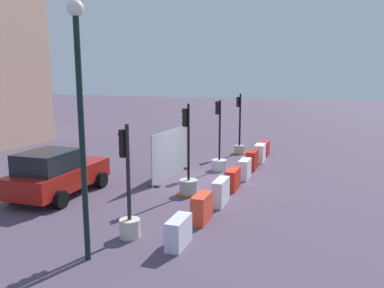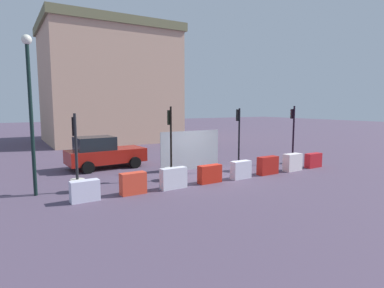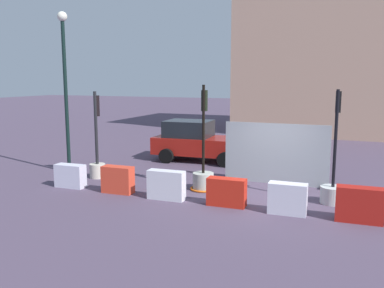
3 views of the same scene
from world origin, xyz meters
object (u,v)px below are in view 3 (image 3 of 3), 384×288
Objects in this scene: traffic_light_0 at (97,159)px; construction_barrier_2 at (166,185)px; construction_barrier_4 at (288,199)px; traffic_light_2 at (333,185)px; construction_barrier_1 at (118,180)px; construction_barrier_0 at (70,176)px; car_red_compact at (198,141)px; traffic_light_1 at (203,175)px; street_lamp_post at (65,74)px; construction_barrier_3 at (227,192)px; construction_barrier_5 at (359,205)px.

construction_barrier_2 is (3.51, -1.53, -0.25)m from traffic_light_0.
traffic_light_2 is at bearing 54.42° from construction_barrier_4.
construction_barrier_1 is (-6.34, -1.41, -0.12)m from traffic_light_2.
traffic_light_0 is 3.06× the size of construction_barrier_4.
car_red_compact is at bearing 68.69° from construction_barrier_0.
street_lamp_post is (-5.63, 0.36, 3.24)m from traffic_light_1.
construction_barrier_3 is 7.82m from street_lamp_post.
traffic_light_2 is 1.58m from construction_barrier_5.
construction_barrier_2 is at bearing -179.27° from construction_barrier_5.
traffic_light_2 is 7.36m from car_red_compact.
construction_barrier_2 is at bearing -113.57° from traffic_light_1.
construction_barrier_2 is at bearing -19.87° from street_lamp_post.
construction_barrier_4 reaches higher than construction_barrier_0.
car_red_compact reaches higher than construction_barrier_3.
construction_barrier_1 is 0.91× the size of construction_barrier_3.
construction_barrier_2 is (3.55, -0.05, 0.05)m from construction_barrier_0.
construction_barrier_0 is 0.90× the size of construction_barrier_2.
traffic_light_1 is 3.30× the size of construction_barrier_0.
construction_barrier_0 is at bearing -50.39° from street_lamp_post.
construction_barrier_5 is (8.84, -1.47, -0.24)m from traffic_light_0.
street_lamp_post is (-9.61, 0.33, 3.20)m from traffic_light_2.
construction_barrier_5 is at bearing -0.01° from construction_barrier_1.
traffic_light_1 is at bearing 66.43° from construction_barrier_2.
car_red_compact is 0.71× the size of street_lamp_post.
construction_barrier_3 is at bearing -61.65° from car_red_compact.
traffic_light_2 is 6.49m from construction_barrier_1.
traffic_light_0 reaches higher than construction_barrier_0.
construction_barrier_2 reaches higher than construction_barrier_3.
street_lamp_post reaches higher than traffic_light_1.
car_red_compact is at bearing 102.27° from construction_barrier_2.
construction_barrier_2 reaches higher than construction_barrier_0.
traffic_light_0 is 2.33m from construction_barrier_1.
street_lamp_post is (-8.56, 1.80, 3.32)m from construction_barrier_4.
car_red_compact is 6.22m from street_lamp_post.
car_red_compact is (2.27, 5.82, 0.47)m from construction_barrier_0.
car_red_compact reaches higher than construction_barrier_5.
construction_barrier_3 is at bearing 0.08° from construction_barrier_1.
traffic_light_1 reaches higher than construction_barrier_3.
construction_barrier_3 is (-2.76, -1.40, -0.14)m from traffic_light_2.
traffic_light_1 is 3.05× the size of construction_barrier_3.
construction_barrier_4 is (7.11, -0.04, 0.04)m from construction_barrier_0.
traffic_light_1 is at bearing -1.22° from traffic_light_0.
construction_barrier_4 is at bearing -11.86° from street_lamp_post.
construction_barrier_5 reaches higher than construction_barrier_0.
construction_barrier_0 is (-8.16, -1.42, -0.16)m from traffic_light_2.
traffic_light_0 is 7.24m from construction_barrier_4.
construction_barrier_3 is (5.36, -1.46, -0.29)m from traffic_light_0.
construction_barrier_4 is at bearing -12.16° from traffic_light_0.
construction_barrier_4 is (2.93, -1.44, -0.08)m from traffic_light_1.
construction_barrier_0 is 1.00× the size of construction_barrier_4.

